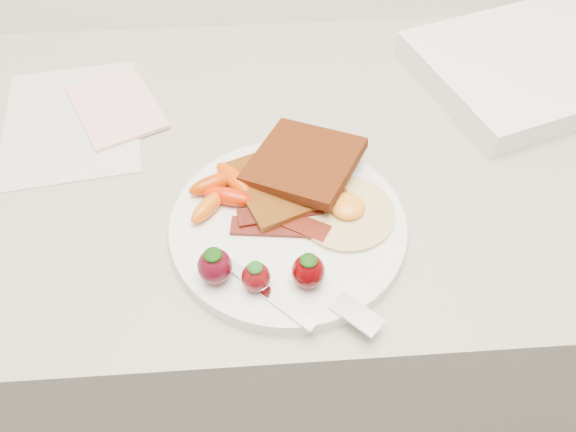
{
  "coord_description": "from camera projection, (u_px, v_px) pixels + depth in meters",
  "views": [
    {
      "loc": [
        -0.05,
        1.16,
        1.42
      ],
      "look_at": [
        -0.02,
        1.56,
        0.93
      ],
      "focal_mm": 35.0,
      "sensor_mm": 36.0,
      "label": 1
    }
  ],
  "objects": [
    {
      "name": "counter",
      "position": [
        294.0,
        317.0,
        1.09
      ],
      "size": [
        2.0,
        0.6,
        0.9
      ],
      "primitive_type": "cube",
      "color": "gray",
      "rests_on": "ground"
    },
    {
      "name": "toast_upper",
      "position": [
        304.0,
        162.0,
        0.67
      ],
      "size": [
        0.16,
        0.16,
        0.03
      ],
      "primitive_type": "cube",
      "rotation": [
        0.0,
        -0.1,
        -0.52
      ],
      "color": "black",
      "rests_on": "toast_lower"
    },
    {
      "name": "bacon_strips",
      "position": [
        281.0,
        220.0,
        0.63
      ],
      "size": [
        0.11,
        0.07,
        0.01
      ],
      "color": "black",
      "rests_on": "plate"
    },
    {
      "name": "appliance",
      "position": [
        533.0,
        65.0,
        0.82
      ],
      "size": [
        0.38,
        0.34,
        0.04
      ],
      "primitive_type": "cube",
      "rotation": [
        0.0,
        0.0,
        0.32
      ],
      "color": "white",
      "rests_on": "counter"
    },
    {
      "name": "notepad",
      "position": [
        116.0,
        107.0,
        0.79
      ],
      "size": [
        0.16,
        0.18,
        0.01
      ],
      "primitive_type": "cube",
      "rotation": [
        0.0,
        0.0,
        0.44
      ],
      "color": "#F6B3BF",
      "rests_on": "paper_sheet"
    },
    {
      "name": "fork",
      "position": [
        307.0,
        302.0,
        0.57
      ],
      "size": [
        0.17,
        0.11,
        0.0
      ],
      "color": "white",
      "rests_on": "plate"
    },
    {
      "name": "baby_carrots",
      "position": [
        222.0,
        190.0,
        0.66
      ],
      "size": [
        0.08,
        0.1,
        0.02
      ],
      "color": "#B73800",
      "rests_on": "plate"
    },
    {
      "name": "toast_lower",
      "position": [
        285.0,
        183.0,
        0.67
      ],
      "size": [
        0.15,
        0.15,
        0.01
      ],
      "primitive_type": "cube",
      "rotation": [
        0.0,
        0.0,
        0.38
      ],
      "color": "#501E0C",
      "rests_on": "plate"
    },
    {
      "name": "strawberries",
      "position": [
        258.0,
        270.0,
        0.57
      ],
      "size": [
        0.13,
        0.05,
        0.04
      ],
      "color": "#4A0714",
      "rests_on": "plate"
    },
    {
      "name": "paper_sheet",
      "position": [
        72.0,
        120.0,
        0.77
      ],
      "size": [
        0.21,
        0.26,
        0.0
      ],
      "primitive_type": "cube",
      "rotation": [
        0.0,
        0.0,
        0.14
      ],
      "color": "silver",
      "rests_on": "counter"
    },
    {
      "name": "fried_egg",
      "position": [
        346.0,
        211.0,
        0.64
      ],
      "size": [
        0.14,
        0.14,
        0.02
      ],
      "color": "beige",
      "rests_on": "plate"
    },
    {
      "name": "plate",
      "position": [
        288.0,
        226.0,
        0.65
      ],
      "size": [
        0.27,
        0.27,
        0.02
      ],
      "primitive_type": "cylinder",
      "color": "white",
      "rests_on": "counter"
    }
  ]
}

